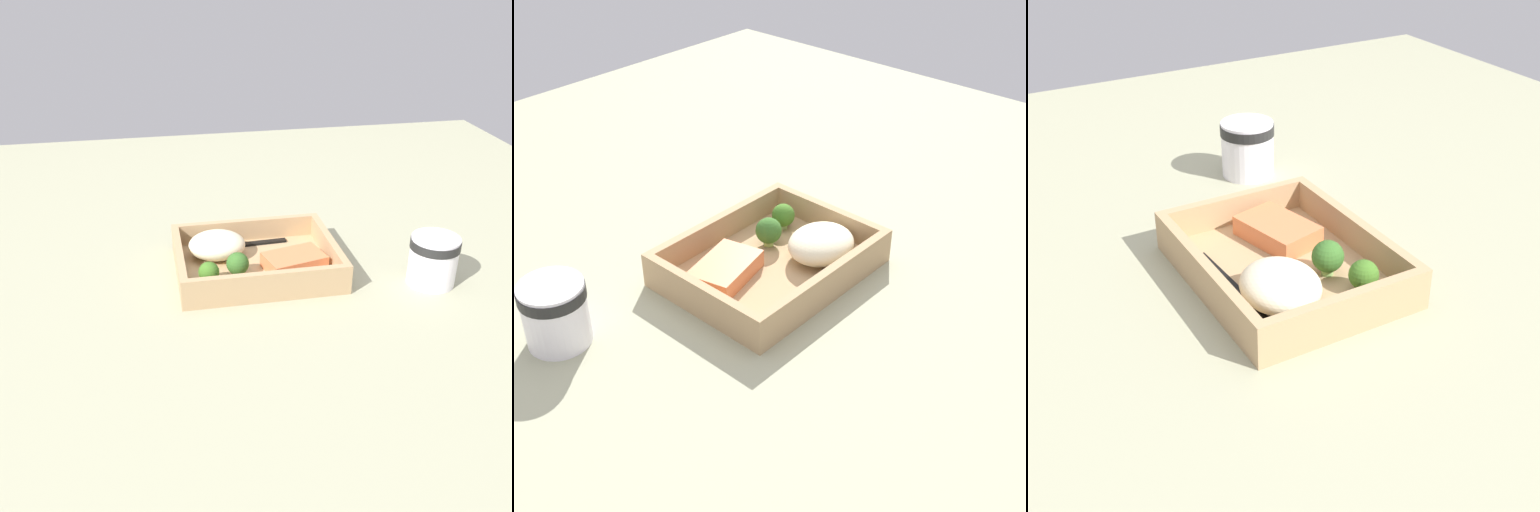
% 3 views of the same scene
% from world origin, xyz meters
% --- Properties ---
extents(ground_plane, '(1.60, 1.60, 0.02)m').
position_xyz_m(ground_plane, '(0.00, 0.00, -0.01)').
color(ground_plane, '#9D9D7F').
extents(takeout_tray, '(0.26, 0.20, 0.01)m').
position_xyz_m(takeout_tray, '(0.00, 0.00, 0.01)').
color(takeout_tray, tan).
rests_on(takeout_tray, ground_plane).
extents(tray_rim, '(0.26, 0.20, 0.04)m').
position_xyz_m(tray_rim, '(0.00, 0.00, 0.03)').
color(tray_rim, tan).
rests_on(tray_rim, takeout_tray).
extents(salmon_fillet, '(0.11, 0.08, 0.02)m').
position_xyz_m(salmon_fillet, '(-0.06, 0.02, 0.02)').
color(salmon_fillet, '#E37848').
rests_on(salmon_fillet, takeout_tray).
extents(mashed_potatoes, '(0.10, 0.08, 0.04)m').
position_xyz_m(mashed_potatoes, '(0.06, -0.04, 0.03)').
color(mashed_potatoes, beige).
rests_on(mashed_potatoes, takeout_tray).
extents(broccoli_floret_1, '(0.03, 0.03, 0.04)m').
position_xyz_m(broccoli_floret_1, '(0.08, 0.05, 0.03)').
color(broccoli_floret_1, '#89A966').
rests_on(broccoli_floret_1, takeout_tray).
extents(broccoli_floret_2, '(0.04, 0.04, 0.04)m').
position_xyz_m(broccoli_floret_2, '(0.04, 0.04, 0.03)').
color(broccoli_floret_2, '#84AF5B').
rests_on(broccoli_floret_2, takeout_tray).
extents(fork, '(0.16, 0.02, 0.00)m').
position_xyz_m(fork, '(0.02, -0.07, 0.01)').
color(fork, black).
rests_on(fork, takeout_tray).
extents(paper_cup, '(0.08, 0.08, 0.08)m').
position_xyz_m(paper_cup, '(-0.27, 0.09, 0.04)').
color(paper_cup, white).
rests_on(paper_cup, ground_plane).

